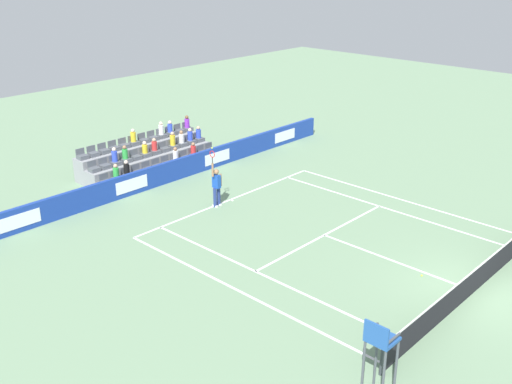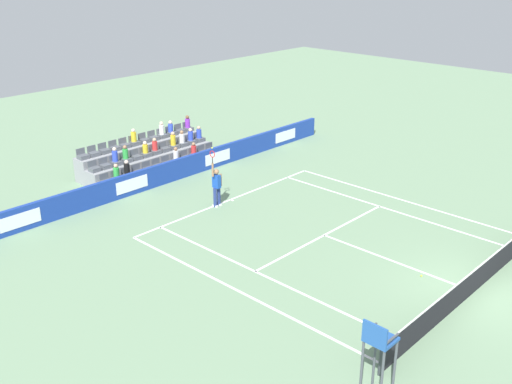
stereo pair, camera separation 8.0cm
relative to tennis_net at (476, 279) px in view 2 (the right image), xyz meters
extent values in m
plane|color=gray|center=(0.00, 0.00, -0.49)|extent=(80.00, 80.00, 0.00)
cube|color=white|center=(0.00, -11.89, -0.49)|extent=(10.97, 0.10, 0.01)
cube|color=white|center=(0.00, -6.40, -0.49)|extent=(8.23, 0.10, 0.01)
cube|color=white|center=(0.00, -3.20, -0.49)|extent=(0.10, 6.40, 0.01)
cube|color=white|center=(4.12, -5.95, -0.49)|extent=(0.10, 11.89, 0.01)
cube|color=white|center=(-4.12, -5.95, -0.49)|extent=(0.10, 11.89, 0.01)
cube|color=white|center=(5.49, -5.95, -0.49)|extent=(0.10, 11.89, 0.01)
cube|color=white|center=(-5.49, -5.95, -0.49)|extent=(0.10, 11.89, 0.01)
cube|color=white|center=(0.00, -11.79, -0.49)|extent=(0.10, 0.20, 0.01)
cube|color=#193899|center=(0.00, -15.78, 0.05)|extent=(22.24, 0.20, 1.08)
cube|color=white|center=(-8.34, -15.67, 0.05)|extent=(1.78, 0.01, 0.60)
cube|color=white|center=(-2.78, -15.67, 0.05)|extent=(1.78, 0.01, 0.60)
cube|color=white|center=(2.78, -15.67, 0.05)|extent=(1.78, 0.01, 0.60)
cube|color=white|center=(8.34, -15.67, 0.05)|extent=(1.78, 0.01, 0.60)
cylinder|color=#33383D|center=(5.94, 0.00, 0.04)|extent=(0.10, 0.10, 1.07)
cube|color=black|center=(0.00, 0.00, -0.03)|extent=(11.77, 0.02, 0.92)
cube|color=white|center=(0.00, 0.00, 0.45)|extent=(11.77, 0.04, 0.04)
cylinder|color=navy|center=(0.80, -11.81, -0.04)|extent=(0.16, 0.16, 0.90)
cylinder|color=navy|center=(1.04, -11.80, -0.04)|extent=(0.16, 0.16, 0.90)
cube|color=white|center=(0.80, -11.81, -0.45)|extent=(0.13, 0.26, 0.08)
cube|color=white|center=(1.04, -11.80, -0.45)|extent=(0.13, 0.26, 0.08)
cube|color=#1947B2|center=(0.92, -11.80, 0.71)|extent=(0.23, 0.37, 0.60)
sphere|color=#9E7251|center=(0.92, -11.80, 1.17)|extent=(0.24, 0.24, 0.24)
cylinder|color=#9E7251|center=(1.14, -11.80, 1.32)|extent=(0.09, 0.09, 0.62)
cylinder|color=#9E7251|center=(0.70, -11.76, 0.73)|extent=(0.09, 0.09, 0.56)
cylinder|color=black|center=(1.14, -11.80, 1.77)|extent=(0.04, 0.04, 0.28)
torus|color=red|center=(1.14, -11.80, 2.05)|extent=(0.04, 0.31, 0.31)
sphere|color=#D1E533|center=(1.14, -11.80, 2.33)|extent=(0.07, 0.07, 0.07)
cylinder|color=#474C54|center=(6.39, 0.07, 0.36)|extent=(0.07, 0.07, 1.71)
cylinder|color=#474C54|center=(6.39, 0.67, 0.36)|extent=(0.07, 0.07, 1.71)
cylinder|color=#474C54|center=(6.99, 0.07, 0.36)|extent=(0.07, 0.07, 1.71)
cylinder|color=#474C54|center=(6.99, 0.67, 0.36)|extent=(0.07, 0.07, 1.71)
cube|color=#23519E|center=(6.69, 0.37, 1.26)|extent=(0.70, 0.70, 0.08)
cube|color=#23519E|center=(7.01, 0.37, 1.57)|extent=(0.06, 0.70, 0.55)
cube|color=#474C54|center=(6.69, 0.05, 1.44)|extent=(0.56, 0.05, 0.04)
cube|color=#474C54|center=(6.69, 0.69, 1.44)|extent=(0.56, 0.05, 0.04)
cube|color=gray|center=(0.00, -16.86, -0.28)|extent=(7.44, 0.95, 0.42)
cube|color=#545960|center=(-3.41, -16.86, 0.03)|extent=(0.48, 0.44, 0.20)
cube|color=#545960|center=(-3.41, -17.06, 0.28)|extent=(0.48, 0.04, 0.30)
cube|color=#545960|center=(-2.79, -16.86, 0.03)|extent=(0.48, 0.44, 0.20)
cube|color=#545960|center=(-2.79, -17.06, 0.28)|extent=(0.48, 0.04, 0.30)
cube|color=#545960|center=(-2.17, -16.86, 0.03)|extent=(0.48, 0.44, 0.20)
cube|color=#545960|center=(-2.17, -17.06, 0.28)|extent=(0.48, 0.04, 0.30)
cube|color=#545960|center=(-1.55, -16.86, 0.03)|extent=(0.48, 0.44, 0.20)
cube|color=#545960|center=(-1.55, -17.06, 0.28)|extent=(0.48, 0.04, 0.30)
cube|color=#545960|center=(-0.93, -16.86, 0.03)|extent=(0.48, 0.44, 0.20)
cube|color=#545960|center=(-0.93, -17.06, 0.28)|extent=(0.48, 0.04, 0.30)
cube|color=#545960|center=(-0.31, -16.86, 0.03)|extent=(0.48, 0.44, 0.20)
cube|color=#545960|center=(-0.31, -17.06, 0.28)|extent=(0.48, 0.04, 0.30)
cube|color=#545960|center=(0.31, -16.86, 0.03)|extent=(0.48, 0.44, 0.20)
cube|color=#545960|center=(0.31, -17.06, 0.28)|extent=(0.48, 0.04, 0.30)
cube|color=#545960|center=(0.93, -16.86, 0.03)|extent=(0.48, 0.44, 0.20)
cube|color=#545960|center=(0.93, -17.06, 0.28)|extent=(0.48, 0.04, 0.30)
cube|color=#545960|center=(1.55, -16.86, 0.03)|extent=(0.48, 0.44, 0.20)
cube|color=#545960|center=(1.55, -17.06, 0.28)|extent=(0.48, 0.04, 0.30)
cube|color=#545960|center=(2.17, -16.86, 0.03)|extent=(0.48, 0.44, 0.20)
cube|color=#545960|center=(2.17, -17.06, 0.28)|extent=(0.48, 0.04, 0.30)
cube|color=#545960|center=(2.79, -16.86, 0.03)|extent=(0.48, 0.44, 0.20)
cube|color=#545960|center=(2.79, -17.06, 0.28)|extent=(0.48, 0.04, 0.30)
cube|color=#545960|center=(3.41, -16.86, 0.03)|extent=(0.48, 0.44, 0.20)
cube|color=#545960|center=(3.41, -17.06, 0.28)|extent=(0.48, 0.04, 0.30)
cube|color=gray|center=(0.00, -17.81, -0.07)|extent=(7.44, 0.95, 0.84)
cube|color=#545960|center=(-3.41, -17.81, 0.45)|extent=(0.48, 0.44, 0.20)
cube|color=#545960|center=(-3.41, -18.01, 0.70)|extent=(0.48, 0.04, 0.30)
cube|color=#545960|center=(-2.79, -17.81, 0.45)|extent=(0.48, 0.44, 0.20)
cube|color=#545960|center=(-2.79, -18.01, 0.70)|extent=(0.48, 0.04, 0.30)
cube|color=#545960|center=(-2.17, -17.81, 0.45)|extent=(0.48, 0.44, 0.20)
cube|color=#545960|center=(-2.17, -18.01, 0.70)|extent=(0.48, 0.04, 0.30)
cube|color=#545960|center=(-1.55, -17.81, 0.45)|extent=(0.48, 0.44, 0.20)
cube|color=#545960|center=(-1.55, -18.01, 0.70)|extent=(0.48, 0.04, 0.30)
cube|color=#545960|center=(-0.93, -17.81, 0.45)|extent=(0.48, 0.44, 0.20)
cube|color=#545960|center=(-0.93, -18.01, 0.70)|extent=(0.48, 0.04, 0.30)
cube|color=#545960|center=(-0.31, -17.81, 0.45)|extent=(0.48, 0.44, 0.20)
cube|color=#545960|center=(-0.31, -18.01, 0.70)|extent=(0.48, 0.04, 0.30)
cube|color=#545960|center=(0.31, -17.81, 0.45)|extent=(0.48, 0.44, 0.20)
cube|color=#545960|center=(0.31, -18.01, 0.70)|extent=(0.48, 0.04, 0.30)
cube|color=#545960|center=(0.93, -17.81, 0.45)|extent=(0.48, 0.44, 0.20)
cube|color=#545960|center=(0.93, -18.01, 0.70)|extent=(0.48, 0.04, 0.30)
cube|color=#545960|center=(1.55, -17.81, 0.45)|extent=(0.48, 0.44, 0.20)
cube|color=#545960|center=(1.55, -18.01, 0.70)|extent=(0.48, 0.04, 0.30)
cube|color=#545960|center=(2.17, -17.81, 0.45)|extent=(0.48, 0.44, 0.20)
cube|color=#545960|center=(2.17, -18.01, 0.70)|extent=(0.48, 0.04, 0.30)
cube|color=#545960|center=(2.79, -17.81, 0.45)|extent=(0.48, 0.44, 0.20)
cube|color=#545960|center=(2.79, -18.01, 0.70)|extent=(0.48, 0.04, 0.30)
cube|color=#545960|center=(3.41, -17.81, 0.45)|extent=(0.48, 0.44, 0.20)
cube|color=#545960|center=(3.41, -18.01, 0.70)|extent=(0.48, 0.04, 0.30)
cube|color=gray|center=(0.00, -18.76, 0.14)|extent=(7.44, 0.95, 1.26)
cube|color=#545960|center=(-3.41, -18.76, 0.87)|extent=(0.48, 0.44, 0.20)
cube|color=#545960|center=(-3.41, -18.96, 1.12)|extent=(0.48, 0.04, 0.30)
cube|color=#545960|center=(-2.79, -18.76, 0.87)|extent=(0.48, 0.44, 0.20)
cube|color=#545960|center=(-2.79, -18.96, 1.12)|extent=(0.48, 0.04, 0.30)
cube|color=#545960|center=(-2.17, -18.76, 0.87)|extent=(0.48, 0.44, 0.20)
cube|color=#545960|center=(-2.17, -18.96, 1.12)|extent=(0.48, 0.04, 0.30)
cube|color=#545960|center=(-1.55, -18.76, 0.87)|extent=(0.48, 0.44, 0.20)
cube|color=#545960|center=(-1.55, -18.96, 1.12)|extent=(0.48, 0.04, 0.30)
cube|color=#545960|center=(-0.93, -18.76, 0.87)|extent=(0.48, 0.44, 0.20)
cube|color=#545960|center=(-0.93, -18.96, 1.12)|extent=(0.48, 0.04, 0.30)
cube|color=#545960|center=(-0.31, -18.76, 0.87)|extent=(0.48, 0.44, 0.20)
cube|color=#545960|center=(-0.31, -18.96, 1.12)|extent=(0.48, 0.04, 0.30)
cube|color=#545960|center=(0.31, -18.76, 0.87)|extent=(0.48, 0.44, 0.20)
cube|color=#545960|center=(0.31, -18.96, 1.12)|extent=(0.48, 0.04, 0.30)
cube|color=#545960|center=(0.93, -18.76, 0.87)|extent=(0.48, 0.44, 0.20)
cube|color=#545960|center=(0.93, -18.96, 1.12)|extent=(0.48, 0.04, 0.30)
cube|color=#545960|center=(1.55, -18.76, 0.87)|extent=(0.48, 0.44, 0.20)
cube|color=#545960|center=(1.55, -18.96, 1.12)|extent=(0.48, 0.04, 0.30)
cube|color=#545960|center=(2.17, -18.76, 0.87)|extent=(0.48, 0.44, 0.20)
cube|color=#545960|center=(2.17, -18.96, 1.12)|extent=(0.48, 0.04, 0.30)
cube|color=#545960|center=(2.79, -18.76, 0.87)|extent=(0.48, 0.44, 0.20)
cube|color=#545960|center=(2.79, -18.96, 1.12)|extent=(0.48, 0.04, 0.30)
cube|color=#545960|center=(3.41, -18.76, 0.87)|extent=(0.48, 0.44, 0.20)
cube|color=#545960|center=(3.41, -18.96, 1.12)|extent=(0.48, 0.04, 0.30)
cylinder|color=green|center=(1.55, -17.86, 0.79)|extent=(0.28, 0.28, 0.49)
sphere|color=#9E7251|center=(1.55, -17.86, 1.14)|extent=(0.20, 0.20, 0.20)
cylinder|color=white|center=(-2.17, -17.86, 0.79)|extent=(0.28, 0.28, 0.48)
sphere|color=#9E7251|center=(-2.17, -17.86, 1.13)|extent=(0.20, 0.20, 0.20)
cylinder|color=yellow|center=(0.31, -18.81, 1.21)|extent=(0.28, 0.28, 0.49)
sphere|color=beige|center=(0.31, -18.81, 1.56)|extent=(0.20, 0.20, 0.20)
cylinder|color=blue|center=(-3.41, -17.86, 0.79)|extent=(0.28, 0.28, 0.48)
sphere|color=#D3A884|center=(-3.41, -17.86, 1.13)|extent=(0.20, 0.20, 0.20)
cylinder|color=yellow|center=(-1.55, -17.86, 0.82)|extent=(0.28, 0.28, 0.55)
sphere|color=#D3A884|center=(-1.55, -17.86, 1.19)|extent=(0.20, 0.20, 0.20)
cylinder|color=blue|center=(-2.17, -18.81, 1.19)|extent=(0.28, 0.28, 0.44)
sphere|color=beige|center=(-2.17, -18.81, 1.51)|extent=(0.20, 0.20, 0.20)
cylinder|color=black|center=(2.17, -16.91, 0.37)|extent=(0.28, 0.28, 0.49)
sphere|color=beige|center=(2.17, -16.91, 0.72)|extent=(0.20, 0.20, 0.20)
cylinder|color=red|center=(-0.31, -17.86, 0.78)|extent=(0.28, 0.28, 0.46)
sphere|color=#D3A884|center=(-0.31, -17.86, 1.11)|extent=(0.20, 0.20, 0.20)
cylinder|color=blue|center=(2.17, -17.86, 0.81)|extent=(0.28, 0.28, 0.53)
sphere|color=beige|center=(2.17, -17.86, 1.18)|extent=(0.20, 0.20, 0.20)
cylinder|color=blue|center=(-2.79, -17.86, 0.79)|extent=(0.28, 0.28, 0.48)
sphere|color=beige|center=(-2.79, -17.86, 1.13)|extent=(0.20, 0.20, 0.20)
cylinder|color=purple|center=(-3.41, -18.81, 1.22)|extent=(0.28, 0.28, 0.50)
sphere|color=brown|center=(-3.41, -18.81, 1.57)|extent=(0.20, 0.20, 0.20)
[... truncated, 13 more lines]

